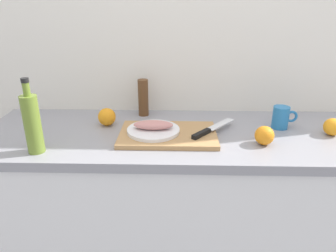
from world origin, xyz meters
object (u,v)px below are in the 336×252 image
Objects in this scene: chef_knife at (209,130)px; orange_0 at (264,135)px; coffee_mug_0 at (281,117)px; white_plate at (153,130)px; olive_oil_bottle at (32,123)px; pepper_mill at (143,98)px; fish_fillet at (153,125)px; cutting_board at (168,134)px.

chef_knife is 0.23m from orange_0.
orange_0 is (-0.12, -0.18, -0.01)m from coffee_mug_0.
orange_0 is (0.46, -0.07, 0.01)m from white_plate.
olive_oil_bottle is at bearing -174.15° from orange_0.
orange_0 is at bearing -123.88° from coffee_mug_0.
coffee_mug_0 is at bearing 14.98° from olive_oil_bottle.
chef_knife is at bearing 13.74° from olive_oil_bottle.
white_plate is at bearing 131.43° from chef_knife.
pepper_mill reaches higher than coffee_mug_0.
olive_oil_bottle reaches higher than chef_knife.
chef_knife is 0.36m from coffee_mug_0.
olive_oil_bottle reaches higher than white_plate.
fish_fillet is 0.72× the size of chef_knife.
white_plate is 2.89× the size of orange_0.
fish_fillet is at bearing -90.00° from white_plate.
pepper_mill is at bearing 89.86° from chef_knife.
cutting_board is 1.83× the size of white_plate.
coffee_mug_0 is 0.61× the size of pepper_mill.
white_plate is at bearing -75.53° from pepper_mill.
coffee_mug_0 is (0.58, 0.11, -0.00)m from fish_fillet.
coffee_mug_0 is at bearing -13.49° from pepper_mill.
white_plate is 0.24m from chef_knife.
orange_0 is at bearing -68.52° from chef_knife.
fish_fillet is 0.48m from olive_oil_bottle.
fish_fillet reaches higher than cutting_board.
chef_knife is 0.41m from pepper_mill.
pepper_mill is (-0.65, 0.16, 0.04)m from coffee_mug_0.
white_plate is 2.00× the size of coffee_mug_0.
cutting_board is 0.55m from olive_oil_bottle.
cutting_board is 5.30× the size of orange_0.
coffee_mug_0 reaches higher than chef_knife.
cutting_board is 0.08m from fish_fillet.
olive_oil_bottle is at bearing -165.02° from coffee_mug_0.
olive_oil_bottle is (-0.69, -0.17, 0.09)m from chef_knife.
coffee_mug_0 is at bearing 56.12° from orange_0.
coffee_mug_0 is (1.03, 0.28, -0.07)m from olive_oil_bottle.
pepper_mill is (-0.07, 0.27, 0.04)m from fish_fillet.
pepper_mill reaches higher than orange_0.
fish_fillet is 2.17× the size of orange_0.
cutting_board is 3.67× the size of coffee_mug_0.
cutting_board is 0.31m from pepper_mill.
pepper_mill is (-0.07, 0.27, 0.07)m from white_plate.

